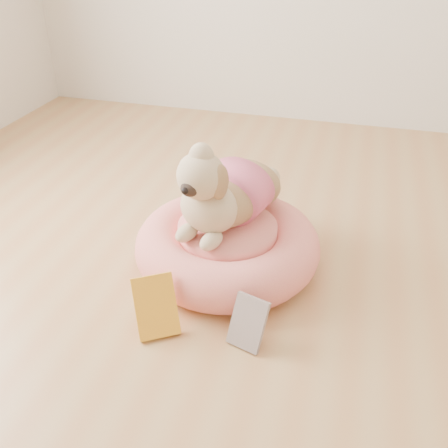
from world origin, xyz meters
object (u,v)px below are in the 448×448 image
(pet_bed, at_px, (227,245))
(book_yellow, at_px, (156,306))
(book_white, at_px, (248,323))
(dog, at_px, (224,177))

(pet_bed, distance_m, book_yellow, 0.43)
(book_yellow, xyz_separation_m, book_white, (0.31, 0.02, -0.01))
(pet_bed, height_order, book_yellow, book_yellow)
(dog, relative_size, book_yellow, 2.51)
(dog, distance_m, book_white, 0.54)
(pet_bed, relative_size, book_yellow, 3.48)
(pet_bed, xyz_separation_m, book_white, (0.17, -0.39, -0.01))
(dog, distance_m, book_yellow, 0.52)
(dog, bearing_deg, pet_bed, -28.07)
(pet_bed, bearing_deg, book_white, -66.09)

